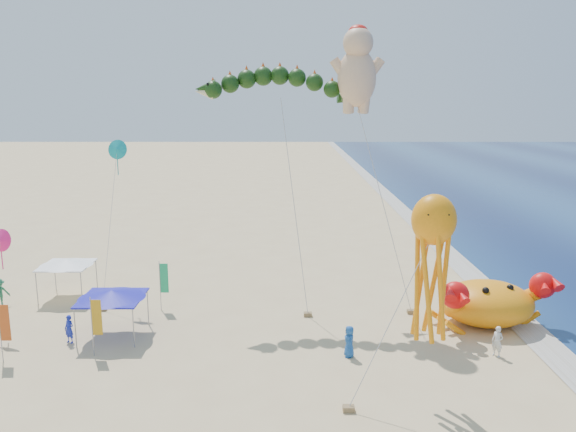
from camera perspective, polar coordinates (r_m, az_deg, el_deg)
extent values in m
plane|color=#D1B784|center=(32.47, 3.61, -12.03)|extent=(320.00, 320.00, 0.00)
plane|color=silver|center=(35.28, 23.84, -11.05)|extent=(320.00, 320.00, 0.00)
ellipsoid|color=orange|center=(35.51, 19.53, -8.33)|extent=(6.54, 5.90, 2.61)
sphere|color=red|center=(33.29, 15.50, -7.29)|extent=(1.55, 1.55, 1.55)
sphere|color=black|center=(34.06, 18.85, -7.07)|extent=(0.40, 0.40, 0.40)
sphere|color=red|center=(35.28, 24.76, -6.88)|extent=(1.55, 1.55, 1.55)
sphere|color=black|center=(34.62, 21.45, -6.95)|extent=(0.40, 0.40, 0.40)
cone|color=black|center=(36.54, -8.31, 12.70)|extent=(1.40, 1.03, 1.14)
cylinder|color=#B2B2B2|center=(34.96, 0.62, 1.18)|extent=(1.74, 3.56, 13.10)
cube|color=olive|center=(35.08, 2.03, -9.96)|extent=(0.50, 0.35, 0.25)
ellipsoid|color=#E4B58B|center=(35.81, 7.01, 13.75)|extent=(2.40, 1.98, 3.53)
sphere|color=#E4B58B|center=(35.74, 7.14, 17.07)|extent=(1.85, 1.85, 1.85)
ellipsoid|color=red|center=(35.92, 7.14, 18.09)|extent=(1.19, 1.19, 0.84)
cylinder|color=#B2B2B2|center=(35.40, 9.71, 0.95)|extent=(3.51, 2.47, 12.87)
cube|color=olive|center=(36.31, 12.41, -9.47)|extent=(0.50, 0.35, 0.25)
ellipsoid|color=orange|center=(24.09, 14.60, -0.37)|extent=(1.88, 1.69, 2.16)
cylinder|color=#B2B2B2|center=(24.47, 10.37, -10.55)|extent=(3.53, 1.08, 7.39)
cube|color=olive|center=(25.40, 6.18, -18.88)|extent=(0.50, 0.35, 0.25)
cylinder|color=gray|center=(32.60, -20.81, -10.60)|extent=(0.06, 0.06, 2.20)
cylinder|color=gray|center=(31.64, -15.42, -10.93)|extent=(0.06, 0.06, 2.20)
cylinder|color=gray|center=(35.33, -19.02, -8.76)|extent=(0.06, 0.06, 2.20)
cylinder|color=gray|center=(34.45, -14.04, -8.99)|extent=(0.06, 0.06, 2.20)
cube|color=#1413AC|center=(33.08, -17.44, -7.94)|extent=(3.36, 3.36, 0.08)
cone|color=#1413AC|center=(33.00, -17.46, -7.55)|extent=(3.70, 3.70, 0.45)
cylinder|color=gray|center=(40.13, -24.16, -6.73)|extent=(0.06, 0.06, 2.20)
cylinder|color=gray|center=(39.03, -20.24, -6.92)|extent=(0.06, 0.06, 2.20)
cylinder|color=gray|center=(42.67, -22.58, -5.55)|extent=(0.06, 0.06, 2.20)
cylinder|color=gray|center=(41.64, -18.87, -5.69)|extent=(0.06, 0.06, 2.20)
cube|color=white|center=(40.52, -21.58, -4.67)|extent=(3.15, 3.15, 0.08)
cone|color=white|center=(40.46, -21.61, -4.34)|extent=(3.46, 3.46, 0.45)
cylinder|color=gray|center=(31.12, -19.28, -10.56)|extent=(0.05, 0.05, 3.20)
cube|color=#C88B17|center=(30.85, -18.85, -9.73)|extent=(0.50, 0.04, 1.90)
cylinder|color=gray|center=(32.22, -27.20, -10.45)|extent=(0.05, 0.05, 3.20)
cube|color=#C44B18|center=(31.92, -26.83, -9.66)|extent=(0.50, 0.04, 1.90)
cylinder|color=gray|center=(36.51, -12.86, -6.92)|extent=(0.05, 0.05, 3.20)
cube|color=#1CAA65|center=(36.29, -12.46, -6.18)|extent=(0.50, 0.04, 1.90)
imported|color=silver|center=(31.61, 20.50, -11.86)|extent=(0.68, 0.69, 1.61)
imported|color=#257048|center=(40.75, -27.24, -6.97)|extent=(1.35, 1.37, 1.89)
imported|color=#1D2BAB|center=(33.45, -21.34, -10.65)|extent=(0.67, 0.57, 1.57)
imported|color=#1B4F9E|center=(29.81, 6.24, -12.55)|extent=(0.55, 0.83, 1.66)
cone|color=#0D9397|center=(38.75, -17.00, 6.50)|extent=(1.30, 0.51, 1.32)
cylinder|color=#B2B2B2|center=(37.96, -16.86, -1.13)|extent=(0.55, 3.04, 9.68)
cube|color=olive|center=(37.85, -16.72, -8.83)|extent=(0.50, 0.35, 0.25)
cone|color=#FF1C77|center=(35.59, -27.21, -2.22)|extent=(1.30, 0.51, 1.32)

